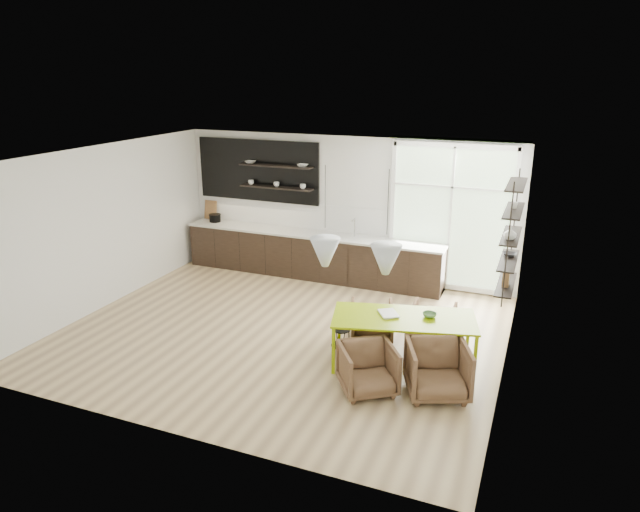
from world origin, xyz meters
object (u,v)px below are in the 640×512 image
Objects in this scene: dining_table at (404,321)px; armchair_back_right at (433,324)px; wire_stool at (341,337)px; armchair_front_left at (368,369)px; armchair_front_right at (437,370)px; armchair_back_left at (372,321)px.

armchair_back_right is (0.26, 0.88, -0.38)m from dining_table.
wire_stool is at bearing 32.53° from armchair_back_right.
armchair_front_left reaches higher than wire_stool.
dining_table is 2.74× the size of armchair_front_right.
armchair_front_right reaches higher than armchair_front_left.
dining_table is at bearing 111.89° from armchair_front_right.
dining_table is 5.76× the size of wire_stool.
wire_stool is at bearing 93.33° from armchair_front_left.
armchair_front_left reaches higher than armchair_back_right.
armchair_front_right is (0.63, -0.64, -0.33)m from dining_table.
wire_stool is (-0.97, 0.02, -0.45)m from dining_table.
armchair_front_left is at bearing 71.42° from armchair_back_right.
armchair_front_right is at bearing -17.74° from armchair_front_left.
armchair_front_right reaches higher than wire_stool.
armchair_front_left is 0.90× the size of armchair_front_right.
dining_table reaches higher than armchair_back_left.
armchair_back_left is at bearing 122.00° from dining_table.
dining_table reaches higher than armchair_back_right.
armchair_back_left is at bearing 112.99° from armchair_front_right.
armchair_front_left is (-0.25, -0.91, -0.36)m from dining_table.
dining_table is 1.00m from armchair_back_right.
armchair_back_left is (-0.66, 0.63, -0.39)m from dining_table.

